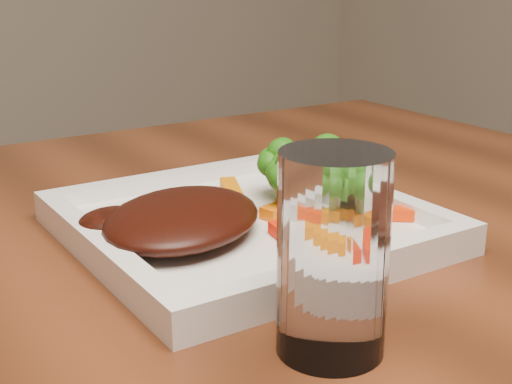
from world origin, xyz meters
TOP-DOWN VIEW (x-y plane):
  - plate at (0.37, 0.14)m, footprint 0.27×0.27m
  - steak at (0.31, 0.14)m, footprint 0.19×0.18m
  - broccoli_0 at (0.43, 0.17)m, footprint 0.06×0.06m
  - broccoli_1 at (0.46, 0.14)m, footprint 0.08×0.08m
  - broccoli_2 at (0.45, 0.12)m, footprint 0.05×0.05m
  - broccoli_3 at (0.41, 0.13)m, footprint 0.07×0.07m
  - carrot_0 at (0.42, 0.07)m, footprint 0.06×0.02m
  - carrot_1 at (0.48, 0.08)m, footprint 0.05×0.04m
  - carrot_2 at (0.37, 0.08)m, footprint 0.02×0.05m
  - carrot_3 at (0.47, 0.18)m, footprint 0.06×0.04m
  - carrot_4 at (0.40, 0.21)m, footprint 0.03×0.06m
  - carrot_5 at (0.45, 0.12)m, footprint 0.04×0.05m
  - carrot_6 at (0.43, 0.15)m, footprint 0.05×0.03m
  - drinking_glass at (0.31, -0.04)m, footprint 0.08×0.08m
  - carrot_7 at (0.42, 0.14)m, footprint 0.06×0.03m

SIDE VIEW (x-z plane):
  - plate at x=0.37m, z-range 0.75..0.76m
  - carrot_0 at x=0.42m, z-range 0.76..0.77m
  - carrot_1 at x=0.48m, z-range 0.76..0.77m
  - carrot_2 at x=0.37m, z-range 0.76..0.77m
  - carrot_3 at x=0.47m, z-range 0.76..0.77m
  - carrot_4 at x=0.40m, z-range 0.76..0.77m
  - carrot_5 at x=0.45m, z-range 0.76..0.77m
  - carrot_6 at x=0.43m, z-range 0.76..0.77m
  - carrot_7 at x=0.42m, z-range 0.76..0.77m
  - steak at x=0.31m, z-range 0.76..0.79m
  - broccoli_2 at x=0.45m, z-range 0.76..0.82m
  - broccoli_3 at x=0.41m, z-range 0.76..0.82m
  - broccoli_1 at x=0.46m, z-range 0.76..0.83m
  - broccoli_0 at x=0.43m, z-range 0.76..0.83m
  - drinking_glass at x=0.31m, z-range 0.75..0.87m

